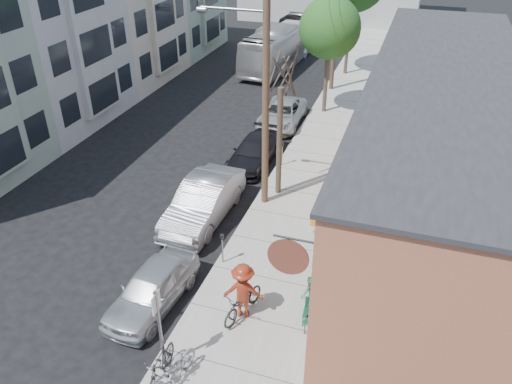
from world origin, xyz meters
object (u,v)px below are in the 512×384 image
(patron_grey, at_px, (319,235))
(car_3, at_px, (282,114))
(patio_chair_b, at_px, (311,313))
(car_1, at_px, (203,201))
(tree_bare, at_px, (279,143))
(patron_green, at_px, (311,298))
(parked_bike_a, at_px, (161,366))
(tree_leafy_mid, at_px, (330,28))
(car_2, at_px, (254,152))
(cyclist, at_px, (243,291))
(sign_post, at_px, (159,322))
(bus, at_px, (282,44))
(car_0, at_px, (152,288))
(parking_meter_near, at_px, (222,244))
(parking_meter_far, at_px, (282,150))
(parked_bike_b, at_px, (172,371))
(utility_pole_near, at_px, (264,86))
(patio_chair_a, at_px, (313,321))

(patron_grey, relative_size, car_3, 0.41)
(patio_chair_b, bearing_deg, car_1, 136.17)
(tree_bare, relative_size, patron_green, 3.18)
(parked_bike_a, xyz_separation_m, car_1, (-2.14, 7.89, 0.14))
(tree_leafy_mid, bearing_deg, car_2, -104.75)
(cyclist, bearing_deg, sign_post, 48.40)
(bus, bearing_deg, car_0, -78.01)
(sign_post, xyz_separation_m, parking_meter_near, (-0.10, 4.82, -0.85))
(parking_meter_far, relative_size, tree_bare, 0.25)
(patron_green, bearing_deg, parked_bike_b, -62.36)
(sign_post, bearing_deg, utility_pole_near, 89.75)
(utility_pole_near, bearing_deg, bus, 103.62)
(parking_meter_far, distance_m, parked_bike_b, 13.32)
(tree_bare, xyz_separation_m, bus, (-5.24, 19.01, -1.05))
(tree_bare, relative_size, parked_bike_a, 2.63)
(patron_grey, bearing_deg, sign_post, -15.45)
(patron_grey, height_order, car_1, patron_grey)
(parking_meter_near, height_order, tree_bare, tree_bare)
(cyclist, relative_size, car_3, 0.41)
(tree_leafy_mid, bearing_deg, parked_bike_b, -89.73)
(patron_grey, xyz_separation_m, car_3, (-4.67, 11.66, -0.47))
(patio_chair_b, relative_size, patron_grey, 0.45)
(parking_meter_near, height_order, parked_bike_a, parking_meter_near)
(patron_green, bearing_deg, parking_meter_near, -137.90)
(patio_chair_a, bearing_deg, utility_pole_near, 133.42)
(patio_chair_b, bearing_deg, patron_green, 100.91)
(parking_meter_near, xyz_separation_m, parking_meter_far, (0.00, 7.94, 0.00))
(parking_meter_far, xyz_separation_m, bus, (-4.69, 16.46, 0.58))
(patio_chair_b, height_order, cyclist, cyclist)
(sign_post, distance_m, utility_pole_near, 9.96)
(patron_grey, xyz_separation_m, car_2, (-4.67, 6.52, -0.48))
(parking_meter_far, xyz_separation_m, car_1, (-1.86, -5.36, -0.13))
(tree_leafy_mid, height_order, cyclist, tree_leafy_mid)
(sign_post, xyz_separation_m, patron_grey, (3.12, 6.22, -0.70))
(patron_green, xyz_separation_m, car_0, (-5.08, -0.95, -0.22))
(car_2, relative_size, car_3, 0.93)
(patio_chair_a, xyz_separation_m, parked_bike_a, (-3.57, -3.07, 0.12))
(sign_post, bearing_deg, tree_bare, 87.47)
(car_1, distance_m, bus, 22.01)
(patio_chair_b, xyz_separation_m, car_3, (-5.17, 15.01, 0.08))
(parking_meter_near, relative_size, bus, 0.11)
(patio_chair_b, relative_size, parked_bike_a, 0.47)
(patio_chair_b, height_order, car_1, car_1)
(utility_pole_near, bearing_deg, parking_meter_near, -91.80)
(patio_chair_b, bearing_deg, car_3, 104.23)
(tree_bare, relative_size, bus, 0.44)
(patron_grey, relative_size, parked_bike_b, 0.99)
(sign_post, distance_m, patron_green, 4.84)
(car_1, distance_m, car_3, 10.49)
(parking_meter_far, height_order, utility_pole_near, utility_pole_near)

